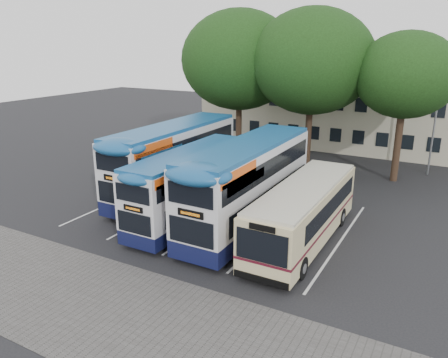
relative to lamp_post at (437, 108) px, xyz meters
name	(u,v)px	position (x,y,z in m)	size (l,w,h in m)	color
ground	(237,270)	(-6.00, -19.97, -5.08)	(120.00, 120.00, 0.00)	black
paving_strip	(127,316)	(-8.00, -24.97, -5.08)	(40.00, 6.00, 0.01)	#595654
bay_lines	(219,216)	(-9.75, -14.97, -5.08)	(14.12, 11.00, 0.01)	silver
depot_building	(369,114)	(-6.00, 7.02, -1.93)	(32.40, 8.40, 6.20)	beige
lamp_post	(437,108)	(0.00, 0.00, 0.00)	(0.25, 1.05, 9.06)	gray
tree_left	(239,60)	(-14.93, -2.45, 3.14)	(9.51, 9.51, 12.28)	black
tree_mid	(312,62)	(-8.65, -2.81, 3.17)	(9.23, 9.23, 12.19)	black
tree_right	(406,75)	(-2.03, -2.84, 2.40)	(6.92, 6.92, 10.45)	black
bus_dd_left	(175,157)	(-14.07, -13.17, -2.51)	(2.72, 11.23, 4.68)	#10143C
bus_dd_mid	(191,183)	(-10.90, -16.12, -2.87)	(2.34, 9.65, 4.02)	#10143C
bus_dd_right	(249,181)	(-7.74, -15.35, -2.51)	(2.72, 11.20, 4.67)	#10143C
bus_single	(304,210)	(-4.44, -15.80, -3.37)	(2.58, 10.14, 3.02)	beige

